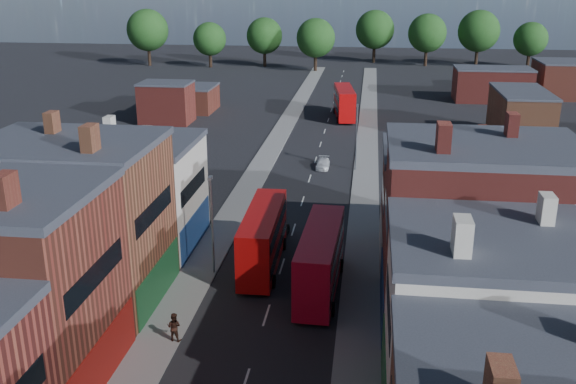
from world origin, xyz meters
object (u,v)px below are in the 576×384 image
(car_2, at_px, (278,232))
(ped_1, at_px, (174,327))
(bus_1, at_px, (320,259))
(car_3, at_px, (323,164))
(bus_0, at_px, (263,237))
(bus_2, at_px, (344,102))

(car_2, bearing_deg, ped_1, -102.19)
(bus_1, distance_m, car_3, 32.52)
(car_2, xyz_separation_m, car_3, (2.40, 22.59, 0.02))
(bus_0, bearing_deg, car_3, 83.50)
(bus_0, distance_m, ped_1, 12.63)
(bus_1, relative_size, car_3, 2.95)
(bus_0, bearing_deg, bus_2, 84.94)
(bus_1, bearing_deg, bus_2, 93.00)
(bus_0, relative_size, car_3, 2.92)
(bus_0, relative_size, car_2, 2.92)
(ped_1, bearing_deg, bus_2, -89.25)
(bus_0, relative_size, bus_1, 0.99)
(bus_1, distance_m, bus_2, 61.64)
(bus_0, relative_size, bus_2, 0.95)
(bus_1, height_order, car_2, bus_1)
(car_2, height_order, car_3, car_3)
(bus_1, relative_size, bus_2, 0.96)
(bus_0, xyz_separation_m, car_3, (2.70, 28.73, -2.05))
(bus_0, bearing_deg, car_2, 86.07)
(car_2, bearing_deg, bus_0, -91.96)
(car_2, bearing_deg, car_3, 84.77)
(bus_1, distance_m, ped_1, 12.17)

